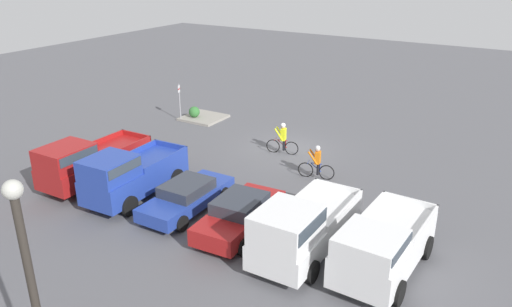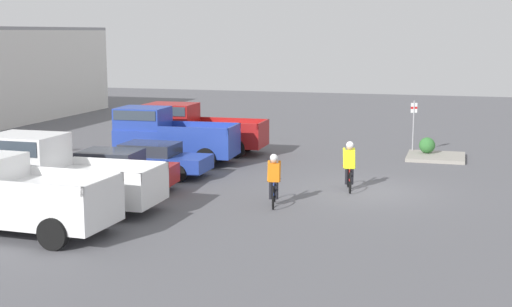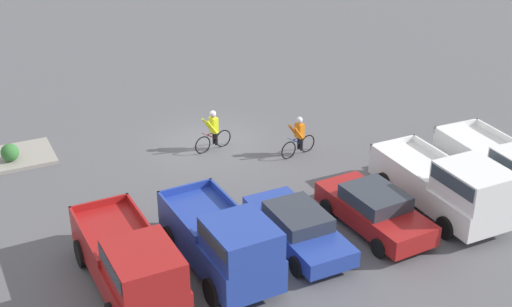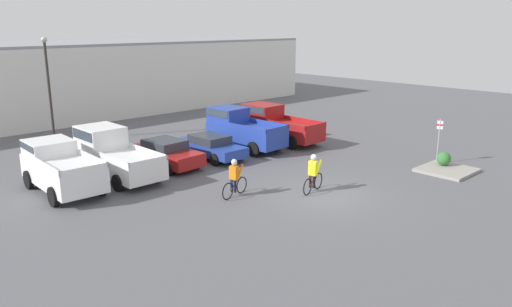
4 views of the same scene
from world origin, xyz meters
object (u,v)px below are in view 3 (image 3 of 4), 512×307
at_px(cyclist_0, 213,130).
at_px(cyclist_1, 299,136).
at_px(sedan_0, 374,209).
at_px(pickup_truck_2, 224,241).
at_px(pickup_truck_3, 132,263).
at_px(pickup_truck_0, 503,166).
at_px(shrub, 10,152).
at_px(pickup_truck_1, 450,185).
at_px(sedan_1, 298,227).

relative_size(cyclist_0, cyclist_1, 1.00).
xyz_separation_m(sedan_0, pickup_truck_2, (5.58, 0.25, 0.49)).
bearing_deg(pickup_truck_3, cyclist_1, -145.25).
bearing_deg(pickup_truck_0, pickup_truck_3, 0.45).
xyz_separation_m(sedan_0, shrub, (10.27, -10.32, -0.22)).
xyz_separation_m(pickup_truck_1, cyclist_1, (2.34, -6.46, -0.34)).
height_order(sedan_1, pickup_truck_3, pickup_truck_3).
xyz_separation_m(pickup_truck_3, shrub, (1.88, -10.42, -0.66)).
xyz_separation_m(pickup_truck_0, sedan_1, (8.39, -0.22, -0.45)).
bearing_deg(pickup_truck_1, pickup_truck_0, -171.29).
height_order(sedan_0, pickup_truck_3, pickup_truck_3).
bearing_deg(sedan_1, pickup_truck_2, 9.90).
distance_m(sedan_0, cyclist_0, 8.40).
height_order(cyclist_0, shrub, cyclist_0).
bearing_deg(sedan_0, pickup_truck_2, 2.54).
distance_m(sedan_1, cyclist_0, 7.80).
bearing_deg(pickup_truck_2, cyclist_1, -133.83).
xyz_separation_m(sedan_0, sedan_1, (2.80, -0.24, -0.06)).
bearing_deg(pickup_truck_3, pickup_truck_2, 176.87).
distance_m(sedan_0, pickup_truck_2, 5.61).
distance_m(pickup_truck_3, cyclist_0, 10.05).
xyz_separation_m(pickup_truck_3, cyclist_1, (-8.85, -6.14, -0.32)).
bearing_deg(pickup_truck_0, pickup_truck_2, 1.35).
height_order(sedan_1, pickup_truck_2, pickup_truck_2).
distance_m(pickup_truck_0, pickup_truck_3, 13.98).
relative_size(pickup_truck_2, pickup_truck_3, 0.92).
xyz_separation_m(sedan_1, shrub, (7.47, -10.08, -0.16)).
relative_size(pickup_truck_3, shrub, 7.83).
bearing_deg(pickup_truck_3, pickup_truck_1, 178.37).
height_order(pickup_truck_1, sedan_0, pickup_truck_1).
height_order(pickup_truck_2, cyclist_1, pickup_truck_2).
distance_m(pickup_truck_1, pickup_truck_2, 8.38).
height_order(sedan_0, pickup_truck_2, pickup_truck_2).
relative_size(pickup_truck_1, pickup_truck_2, 1.08).
xyz_separation_m(sedan_0, cyclist_1, (-0.46, -6.04, 0.12)).
distance_m(sedan_0, pickup_truck_3, 8.40).
bearing_deg(sedan_0, shrub, -45.15).
xyz_separation_m(sedan_1, cyclist_0, (-0.33, -7.79, 0.21)).
relative_size(pickup_truck_1, cyclist_0, 3.14).
relative_size(pickup_truck_3, cyclist_1, 3.18).
xyz_separation_m(pickup_truck_0, pickup_truck_1, (2.79, 0.43, 0.06)).
distance_m(cyclist_1, shrub, 11.55).
bearing_deg(sedan_1, pickup_truck_3, 3.40).
xyz_separation_m(sedan_1, cyclist_1, (-3.26, -5.81, 0.18)).
height_order(pickup_truck_1, sedan_1, pickup_truck_1).
distance_m(sedan_1, pickup_truck_2, 2.88).
relative_size(sedan_0, shrub, 6.42).
distance_m(sedan_0, shrub, 14.56).
relative_size(cyclist_0, shrub, 2.48).
bearing_deg(cyclist_1, sedan_0, 85.68).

